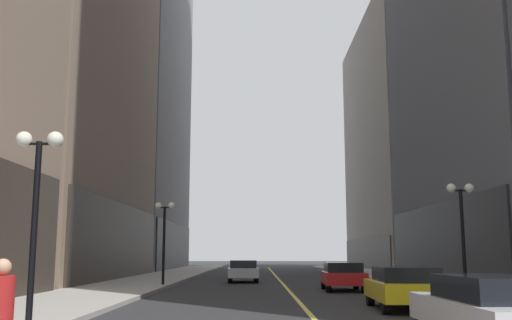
# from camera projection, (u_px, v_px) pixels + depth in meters

# --- Properties ---
(ground_plane) EXTENTS (200.00, 200.00, 0.00)m
(ground_plane) POSITION_uv_depth(u_px,v_px,m) (279.00, 280.00, 38.42)
(ground_plane) COLOR #2D2D30
(sidewalk_left) EXTENTS (4.50, 78.00, 0.15)m
(sidewalk_left) POSITION_uv_depth(u_px,v_px,m) (155.00, 279.00, 38.43)
(sidewalk_left) COLOR #ADA8A0
(sidewalk_left) RESTS_ON ground
(sidewalk_right) EXTENTS (4.50, 78.00, 0.15)m
(sidewalk_right) POSITION_uv_depth(u_px,v_px,m) (403.00, 279.00, 38.43)
(sidewalk_right) COLOR #ADA8A0
(sidewalk_right) RESTS_ON ground
(lane_centre_stripe) EXTENTS (0.16, 70.00, 0.01)m
(lane_centre_stripe) POSITION_uv_depth(u_px,v_px,m) (279.00, 280.00, 38.42)
(lane_centre_stripe) COLOR #E5D64C
(lane_centre_stripe) RESTS_ON ground
(building_right_far) EXTENTS (10.94, 26.00, 28.05)m
(building_right_far) POSITION_uv_depth(u_px,v_px,m) (410.00, 144.00, 65.34)
(building_right_far) COLOR #A8A399
(building_right_far) RESTS_ON ground
(car_white) EXTENTS (1.84, 4.68, 1.32)m
(car_white) POSITION_uv_depth(u_px,v_px,m) (492.00, 308.00, 10.78)
(car_white) COLOR silver
(car_white) RESTS_ON ground
(car_yellow) EXTENTS (2.10, 4.17, 1.32)m
(car_yellow) POSITION_uv_depth(u_px,v_px,m) (404.00, 286.00, 18.00)
(car_yellow) COLOR yellow
(car_yellow) RESTS_ON ground
(car_red) EXTENTS (1.98, 4.07, 1.32)m
(car_red) POSITION_uv_depth(u_px,v_px,m) (343.00, 275.00, 27.27)
(car_red) COLOR #B21919
(car_red) RESTS_ON ground
(car_silver) EXTENTS (1.93, 4.21, 1.32)m
(car_silver) POSITION_uv_depth(u_px,v_px,m) (243.00, 270.00, 35.66)
(car_silver) COLOR #B7B7BC
(car_silver) RESTS_ON ground
(street_lamp_left_near) EXTENTS (1.06, 0.36, 4.43)m
(street_lamp_left_near) POSITION_uv_depth(u_px,v_px,m) (37.00, 183.00, 12.75)
(street_lamp_left_near) COLOR black
(street_lamp_left_near) RESTS_ON ground
(street_lamp_left_far) EXTENTS (1.06, 0.36, 4.43)m
(street_lamp_left_far) POSITION_uv_depth(u_px,v_px,m) (164.00, 224.00, 30.48)
(street_lamp_left_far) COLOR black
(street_lamp_left_far) RESTS_ON ground
(street_lamp_right_mid) EXTENTS (1.06, 0.36, 4.43)m
(street_lamp_right_mid) POSITION_uv_depth(u_px,v_px,m) (461.00, 214.00, 22.32)
(street_lamp_right_mid) COLOR black
(street_lamp_right_mid) RESTS_ON ground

